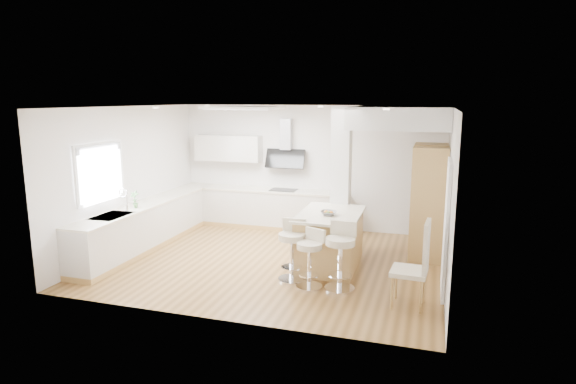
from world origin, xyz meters
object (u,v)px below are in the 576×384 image
(bar_stool_c, at_px, (341,252))
(dining_chair, at_px, (418,262))
(bar_stool_a, at_px, (292,247))
(peninsula, at_px, (330,239))
(bar_stool_b, at_px, (310,255))

(bar_stool_c, relative_size, dining_chair, 0.83)
(bar_stool_a, height_order, bar_stool_c, bar_stool_c)
(peninsula, height_order, bar_stool_a, peninsula)
(bar_stool_a, relative_size, bar_stool_c, 0.95)
(bar_stool_a, distance_m, dining_chair, 2.06)
(peninsula, distance_m, bar_stool_a, 0.96)
(bar_stool_a, height_order, bar_stool_b, bar_stool_a)
(bar_stool_b, bearing_deg, dining_chair, 13.31)
(peninsula, bearing_deg, bar_stool_c, -70.00)
(dining_chair, bearing_deg, peninsula, 143.13)
(dining_chair, bearing_deg, bar_stool_a, 170.13)
(bar_stool_a, xyz_separation_m, bar_stool_b, (0.36, -0.22, -0.04))
(bar_stool_b, relative_size, bar_stool_c, 0.88)
(bar_stool_a, distance_m, bar_stool_b, 0.42)
(bar_stool_c, bearing_deg, dining_chair, -12.36)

